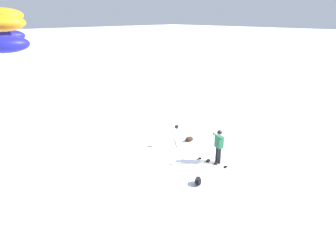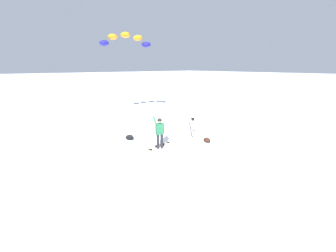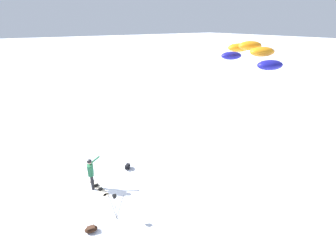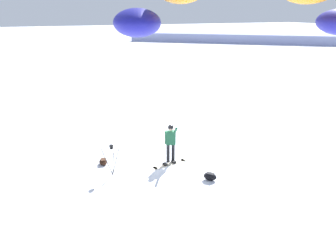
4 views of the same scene
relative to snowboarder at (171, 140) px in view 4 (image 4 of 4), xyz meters
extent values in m
plane|color=white|center=(0.58, -0.63, -1.03)|extent=(300.00, 300.00, 0.00)
cylinder|color=black|center=(-0.11, 0.03, -0.62)|extent=(0.14, 0.14, 0.82)
cylinder|color=black|center=(0.10, -0.04, -0.62)|extent=(0.14, 0.14, 0.82)
cube|color=#1E5938|center=(0.00, -0.01, 0.08)|extent=(0.46, 0.38, 0.58)
sphere|color=tan|center=(0.00, -0.01, 0.51)|extent=(0.22, 0.22, 0.22)
sphere|color=black|center=(0.00, -0.01, 0.54)|extent=(0.23, 0.23, 0.23)
cylinder|color=#1E5938|center=(-0.09, 0.28, 0.48)|extent=(0.26, 0.53, 0.41)
cylinder|color=#1E5938|center=(0.18, -0.09, 0.08)|extent=(0.09, 0.09, 0.58)
cube|color=beige|center=(0.16, 0.22, -1.02)|extent=(1.58, 0.51, 0.02)
cylinder|color=beige|center=(-0.61, 0.11, -1.02)|extent=(0.30, 0.30, 0.02)
cylinder|color=beige|center=(0.93, 0.33, -1.02)|extent=(0.30, 0.30, 0.02)
cube|color=black|center=(-0.06, 0.19, -0.97)|extent=(0.17, 0.22, 0.08)
cube|color=black|center=(0.38, 0.25, -0.97)|extent=(0.17, 0.22, 0.08)
ellipsoid|color=navy|center=(4.10, 7.25, 5.03)|extent=(1.09, 1.38, 0.44)
ellipsoid|color=black|center=(2.71, -0.99, -0.91)|extent=(0.42, 0.57, 0.23)
cube|color=#402618|center=(2.71, -0.99, -0.83)|extent=(0.25, 0.34, 0.08)
cylinder|color=#262628|center=(2.66, 0.33, -0.48)|extent=(0.06, 0.41, 1.11)
cylinder|color=#262628|center=(2.46, 0.07, -0.48)|extent=(0.40, 0.15, 1.11)
cylinder|color=#262628|center=(2.82, 0.07, -0.48)|extent=(0.39, 0.16, 1.11)
cube|color=black|center=(2.64, 0.14, 0.10)|extent=(0.10, 0.10, 0.06)
cube|color=black|center=(2.64, 0.14, 0.18)|extent=(0.12, 0.16, 0.10)
ellipsoid|color=black|center=(-0.62, 2.22, -0.88)|extent=(0.54, 0.57, 0.30)
cube|color=black|center=(-0.62, 2.22, -0.77)|extent=(0.33, 0.34, 0.08)
cube|color=#9099C6|center=(-43.40, -49.72, -0.14)|extent=(46.64, 43.89, 1.78)
camera|label=1|loc=(-7.62, 10.95, 5.74)|focal=32.26mm
camera|label=2|loc=(-6.33, -8.46, 3.27)|focal=22.24mm
camera|label=3|loc=(10.54, -2.59, 6.75)|focal=25.99mm
camera|label=4|loc=(6.09, 12.58, 5.20)|focal=37.49mm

